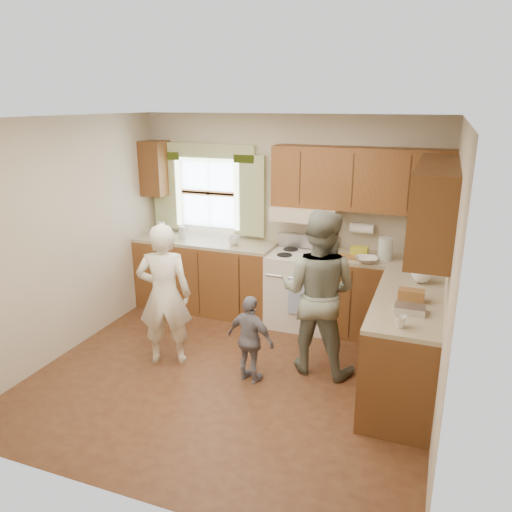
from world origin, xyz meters
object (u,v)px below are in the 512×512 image
at_px(stove, 301,288).
at_px(woman_left, 164,295).
at_px(woman_right, 318,292).
at_px(child, 251,339).

distance_m(stove, woman_left, 1.78).
bearing_deg(woman_left, woman_right, 173.92).
relative_size(stove, child, 1.21).
xyz_separation_m(woman_left, woman_right, (1.50, 0.41, 0.09)).
height_order(stove, woman_left, woman_left).
xyz_separation_m(stove, woman_right, (0.44, -1.00, 0.37)).
xyz_separation_m(woman_left, child, (0.96, -0.05, -0.31)).
relative_size(woman_right, child, 1.89).
relative_size(stove, woman_left, 0.71).
bearing_deg(woman_left, child, 155.80).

